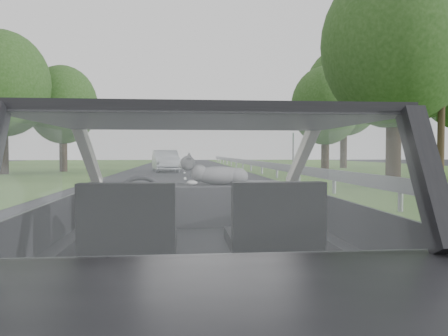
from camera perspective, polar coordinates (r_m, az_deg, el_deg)
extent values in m
cube|color=black|center=(2.74, -3.05, -8.96)|extent=(1.80, 4.00, 1.45)
cube|color=black|center=(3.34, -3.50, -4.80)|extent=(1.58, 0.45, 0.30)
cube|color=black|center=(2.44, -12.25, -6.66)|extent=(0.50, 0.72, 0.42)
cube|color=black|center=(2.48, 6.57, -6.50)|extent=(0.50, 0.72, 0.42)
torus|color=black|center=(3.05, -10.87, -4.16)|extent=(0.36, 0.36, 0.04)
ellipsoid|color=gray|center=(3.32, -0.48, -0.84)|extent=(0.56, 0.22, 0.25)
cube|color=gray|center=(13.45, 13.74, -0.85)|extent=(0.05, 90.00, 0.32)
imported|color=silver|center=(28.21, -7.63, 0.93)|extent=(2.25, 4.44, 1.40)
cube|color=#1E6435|center=(29.91, 9.03, 2.08)|extent=(0.36, 1.01, 2.54)
cylinder|color=#443523|center=(16.30, 26.57, 9.79)|extent=(0.26, 0.26, 7.00)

